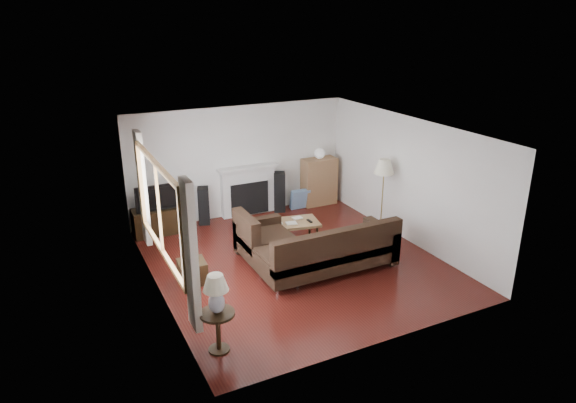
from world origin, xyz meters
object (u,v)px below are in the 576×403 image
tv_stand (160,220)px  floor_lamp (382,197)px  bookshelf (319,181)px  coffee_table (289,232)px  side_table (218,331)px  sectional_sofa (327,249)px

tv_stand → floor_lamp: floor_lamp is taller
bookshelf → coffee_table: 2.40m
side_table → floor_lamp: bearing=27.9°
tv_stand → sectional_sofa: sectional_sofa is taller
tv_stand → floor_lamp: bearing=-26.5°
side_table → coffee_table: bearing=48.1°
sectional_sofa → coffee_table: 1.39m
tv_stand → floor_lamp: 4.66m
coffee_table → side_table: side_table is taller
floor_lamp → side_table: 4.97m
coffee_table → floor_lamp: bearing=-1.1°
sectional_sofa → coffee_table: sectional_sofa is taller
floor_lamp → tv_stand: bearing=153.5°
sectional_sofa → floor_lamp: 2.14m
bookshelf → floor_lamp: bearing=-82.3°
sectional_sofa → floor_lamp: size_ratio=1.69×
floor_lamp → side_table: size_ratio=2.67×
floor_lamp → side_table: bearing=-152.1°
bookshelf → sectional_sofa: bearing=-117.1°
tv_stand → floor_lamp: size_ratio=0.68×
bookshelf → floor_lamp: size_ratio=0.71×
floor_lamp → coffee_table: bearing=168.2°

